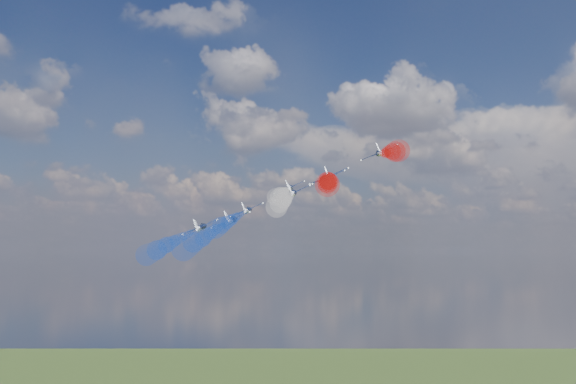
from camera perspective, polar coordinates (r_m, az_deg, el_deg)
The scene contains 16 objects.
jet_lead at distance 159.37m, azimuth 0.19°, elevation 0.37°, with size 8.23×10.28×2.74m, color black, non-canonical shape.
trail_lead at distance 137.11m, azimuth -0.44°, elevation -0.02°, with size 3.43×35.60×3.43m, color white, non-canonical shape.
jet_inner_left at distance 146.98m, azimuth -3.55°, elevation -1.62°, with size 8.23×10.28×2.74m, color black, non-canonical shape.
trail_inner_left at distance 124.94m, azimuth -4.91°, elevation -2.40°, with size 3.43×35.60×3.43m, color blue, non-canonical shape.
jet_inner_right at distance 148.13m, azimuth 3.62°, elevation 1.25°, with size 8.23×10.28×2.74m, color black, non-canonical shape.
trail_inner_right at distance 125.80m, azimuth 3.54°, elevation 0.99°, with size 3.43×35.60×3.43m, color red, non-canonical shape.
jet_outer_left at distance 137.35m, azimuth -7.61°, elevation -3.10°, with size 8.23×10.28×2.74m, color black, non-canonical shape.
trail_outer_left at distance 115.70m, azimuth -9.85°, elevation -4.21°, with size 3.43×35.60×3.43m, color blue, non-canonical shape.
jet_center_third at distance 135.61m, azimuth 0.48°, elevation -0.11°, with size 8.23×10.28×2.74m, color black, non-canonical shape.
trail_center_third at distance 113.35m, azimuth -0.23°, elevation -0.68°, with size 3.43×35.60×3.43m, color white, non-canonical shape.
jet_outer_right at distance 134.00m, azimuth 8.00°, elevation 3.35°, with size 8.23×10.28×2.74m, color black, non-canonical shape.
trail_outer_right at distance 111.72m, azimuth 8.79°, elevation 3.47°, with size 3.43×35.60×3.43m, color red, non-canonical shape.
jet_rear_left at distance 124.05m, azimuth -4.93°, elevation -2.49°, with size 8.23×10.28×2.74m, color black, non-canonical shape.
trail_rear_left at distance 102.16m, azimuth -6.89°, elevation -3.63°, with size 3.43×35.60×3.43m, color blue, non-canonical shape.
jet_rear_right at distance 124.12m, azimuth 3.65°, elevation 1.33°, with size 8.23×10.28×2.74m, color black, non-canonical shape.
trail_rear_right at distance 101.79m, azimuth 3.57°, elevation 1.02°, with size 3.43×35.60×3.43m, color red, non-canonical shape.
Camera 1 is at (99.67, -126.76, 149.40)m, focal length 40.55 mm.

